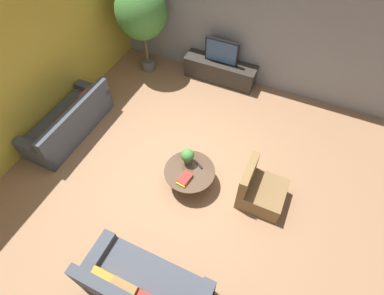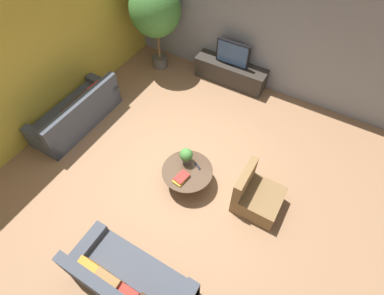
{
  "view_description": "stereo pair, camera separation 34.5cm",
  "coord_description": "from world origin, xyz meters",
  "px_view_note": "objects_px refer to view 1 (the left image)",
  "views": [
    {
      "loc": [
        1.64,
        -3.06,
        5.1
      ],
      "look_at": [
        0.14,
        0.18,
        0.55
      ],
      "focal_mm": 28.0,
      "sensor_mm": 36.0,
      "label": 1
    },
    {
      "loc": [
        1.94,
        -2.9,
        5.1
      ],
      "look_at": [
        0.14,
        0.18,
        0.55
      ],
      "focal_mm": 28.0,
      "sensor_mm": 36.0,
      "label": 2
    }
  ],
  "objects_px": {
    "coffee_table": "(190,174)",
    "potted_palm_tall": "(141,13)",
    "media_console": "(220,71)",
    "couch_by_wall": "(70,122)",
    "couch_near_entry": "(144,288)",
    "armchair_wicker": "(260,191)",
    "potted_plant_tabletop": "(187,156)",
    "television": "(222,52)"
  },
  "relations": [
    {
      "from": "media_console",
      "to": "potted_plant_tabletop",
      "type": "height_order",
      "value": "potted_plant_tabletop"
    },
    {
      "from": "television",
      "to": "coffee_table",
      "type": "distance_m",
      "value": 3.29
    },
    {
      "from": "armchair_wicker",
      "to": "potted_plant_tabletop",
      "type": "xyz_separation_m",
      "value": [
        -1.44,
        -0.06,
        0.34
      ]
    },
    {
      "from": "armchair_wicker",
      "to": "coffee_table",
      "type": "bearing_deg",
      "value": 99.63
    },
    {
      "from": "potted_palm_tall",
      "to": "potted_plant_tabletop",
      "type": "relative_size",
      "value": 6.41
    },
    {
      "from": "couch_by_wall",
      "to": "potted_palm_tall",
      "type": "bearing_deg",
      "value": 171.65
    },
    {
      "from": "couch_by_wall",
      "to": "couch_near_entry",
      "type": "bearing_deg",
      "value": 54.93
    },
    {
      "from": "television",
      "to": "potted_palm_tall",
      "type": "xyz_separation_m",
      "value": [
        -1.93,
        -0.35,
        0.71
      ]
    },
    {
      "from": "coffee_table",
      "to": "couch_near_entry",
      "type": "bearing_deg",
      "value": -83.62
    },
    {
      "from": "media_console",
      "to": "couch_by_wall",
      "type": "relative_size",
      "value": 0.87
    },
    {
      "from": "armchair_wicker",
      "to": "potted_plant_tabletop",
      "type": "height_order",
      "value": "armchair_wicker"
    },
    {
      "from": "coffee_table",
      "to": "couch_by_wall",
      "type": "relative_size",
      "value": 0.45
    },
    {
      "from": "media_console",
      "to": "couch_near_entry",
      "type": "xyz_separation_m",
      "value": [
        0.86,
        -5.3,
        0.01
      ]
    },
    {
      "from": "coffee_table",
      "to": "couch_by_wall",
      "type": "bearing_deg",
      "value": 177.61
    },
    {
      "from": "television",
      "to": "potted_palm_tall",
      "type": "height_order",
      "value": "potted_palm_tall"
    },
    {
      "from": "coffee_table",
      "to": "armchair_wicker",
      "type": "xyz_separation_m",
      "value": [
        1.32,
        0.22,
        -0.01
      ]
    },
    {
      "from": "media_console",
      "to": "potted_plant_tabletop",
      "type": "relative_size",
      "value": 5.3
    },
    {
      "from": "television",
      "to": "potted_plant_tabletop",
      "type": "height_order",
      "value": "television"
    },
    {
      "from": "media_console",
      "to": "couch_by_wall",
      "type": "height_order",
      "value": "couch_by_wall"
    },
    {
      "from": "media_console",
      "to": "armchair_wicker",
      "type": "bearing_deg",
      "value": -56.66
    },
    {
      "from": "television",
      "to": "potted_plant_tabletop",
      "type": "relative_size",
      "value": 2.41
    },
    {
      "from": "couch_near_entry",
      "to": "armchair_wicker",
      "type": "relative_size",
      "value": 2.24
    },
    {
      "from": "media_console",
      "to": "potted_palm_tall",
      "type": "distance_m",
      "value": 2.34
    },
    {
      "from": "media_console",
      "to": "couch_near_entry",
      "type": "bearing_deg",
      "value": -80.76
    },
    {
      "from": "potted_plant_tabletop",
      "to": "armchair_wicker",
      "type": "bearing_deg",
      "value": 2.35
    },
    {
      "from": "potted_palm_tall",
      "to": "potted_plant_tabletop",
      "type": "distance_m",
      "value": 3.73
    },
    {
      "from": "media_console",
      "to": "couch_near_entry",
      "type": "distance_m",
      "value": 5.37
    },
    {
      "from": "potted_plant_tabletop",
      "to": "television",
      "type": "bearing_deg",
      "value": 99.54
    },
    {
      "from": "armchair_wicker",
      "to": "potted_plant_tabletop",
      "type": "relative_size",
      "value": 2.46
    },
    {
      "from": "couch_by_wall",
      "to": "potted_plant_tabletop",
      "type": "relative_size",
      "value": 6.09
    },
    {
      "from": "couch_by_wall",
      "to": "television",
      "type": "bearing_deg",
      "value": 142.75
    },
    {
      "from": "television",
      "to": "couch_by_wall",
      "type": "bearing_deg",
      "value": -127.25
    },
    {
      "from": "media_console",
      "to": "coffee_table",
      "type": "distance_m",
      "value": 3.25
    },
    {
      "from": "television",
      "to": "coffee_table",
      "type": "height_order",
      "value": "television"
    },
    {
      "from": "couch_by_wall",
      "to": "potted_palm_tall",
      "type": "height_order",
      "value": "potted_palm_tall"
    },
    {
      "from": "coffee_table",
      "to": "potted_palm_tall",
      "type": "distance_m",
      "value": 4.02
    },
    {
      "from": "couch_near_entry",
      "to": "potted_palm_tall",
      "type": "xyz_separation_m",
      "value": [
        -2.79,
        4.95,
        1.26
      ]
    },
    {
      "from": "television",
      "to": "potted_plant_tabletop",
      "type": "bearing_deg",
      "value": -80.46
    },
    {
      "from": "media_console",
      "to": "couch_near_entry",
      "type": "height_order",
      "value": "couch_near_entry"
    },
    {
      "from": "couch_near_entry",
      "to": "potted_palm_tall",
      "type": "relative_size",
      "value": 0.86
    },
    {
      "from": "television",
      "to": "armchair_wicker",
      "type": "height_order",
      "value": "television"
    },
    {
      "from": "couch_by_wall",
      "to": "couch_near_entry",
      "type": "height_order",
      "value": "same"
    }
  ]
}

